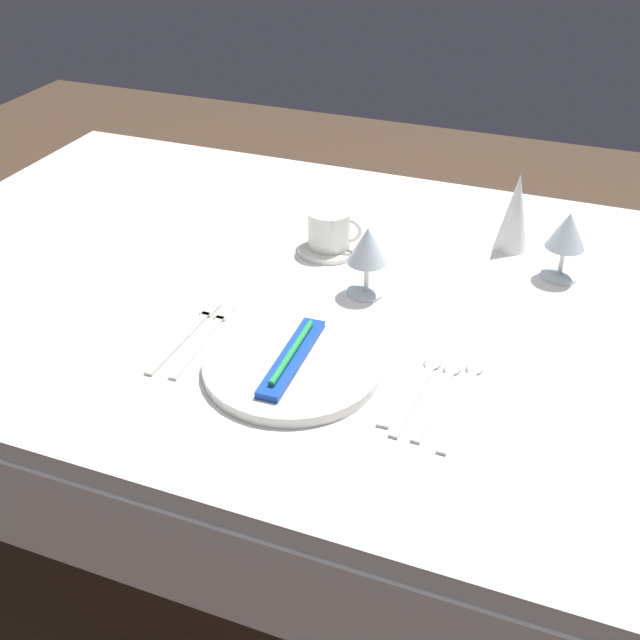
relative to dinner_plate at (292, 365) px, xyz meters
The scene contains 15 objects.
ground_plane 0.79m from the dinner_plate, 95.13° to the left, with size 6.00×6.00×0.00m, color #4C3828.
dining_table 0.27m from the dinner_plate, 95.13° to the left, with size 1.80×1.11×0.74m.
dinner_plate is the anchor object (origin of this frame).
toothbrush_package 0.02m from the dinner_plate, behind, with size 0.04×0.21×0.02m.
fork_outer 0.17m from the dinner_plate, behind, with size 0.03×0.22×0.00m.
fork_inner 0.20m from the dinner_plate, behind, with size 0.02×0.22×0.00m.
dinner_knife 0.17m from the dinner_plate, ahead, with size 0.03×0.22×0.00m.
spoon_soup 0.20m from the dinner_plate, 10.32° to the left, with size 0.03×0.21×0.01m.
spoon_dessert 0.23m from the dinner_plate, ahead, with size 0.03×0.21×0.01m.
spoon_tea 0.27m from the dinner_plate, ahead, with size 0.03×0.23×0.01m.
saucer_left 0.40m from the dinner_plate, 102.30° to the left, with size 0.13×0.13×0.01m, color white.
coffee_cup_left 0.40m from the dinner_plate, 102.05° to the left, with size 0.11×0.09×0.07m.
wine_glass_centre 0.28m from the dinner_plate, 82.52° to the left, with size 0.07×0.07×0.13m.
wine_glass_left 0.57m from the dinner_plate, 51.69° to the left, with size 0.07×0.07×0.13m.
napkin_folded 0.59m from the dinner_plate, 64.90° to the left, with size 0.07×0.07×0.16m, color white.
Camera 1 is at (0.41, -1.15, 1.47)m, focal length 43.99 mm.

